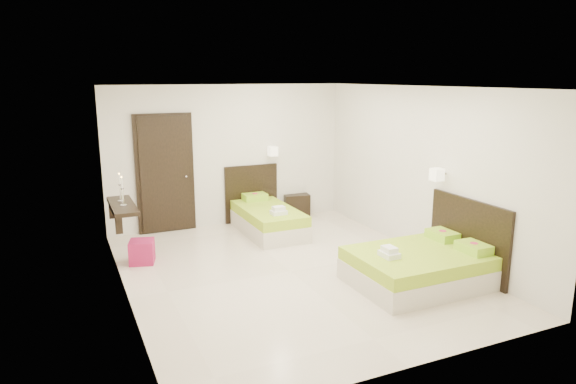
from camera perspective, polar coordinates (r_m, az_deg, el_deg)
name	(u,v)px	position (r m, az deg, el deg)	size (l,w,h in m)	color
floor	(290,271)	(7.47, 0.25, -8.80)	(5.50, 5.50, 0.00)	beige
bed_single	(267,217)	(9.25, -2.40, -2.81)	(1.05, 1.75, 1.44)	beige
bed_double	(423,264)	(7.22, 14.74, -7.80)	(1.75, 1.49, 1.44)	beige
nightstand	(295,204)	(10.32, 0.82, -1.38)	(0.50, 0.45, 0.45)	black
ottoman	(142,252)	(8.03, -15.92, -6.40)	(0.35, 0.35, 0.35)	maroon
door	(165,174)	(9.32, -13.49, 1.94)	(1.02, 0.15, 2.14)	black
console_shelf	(122,206)	(8.18, -17.98, -1.50)	(0.35, 1.20, 0.78)	black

